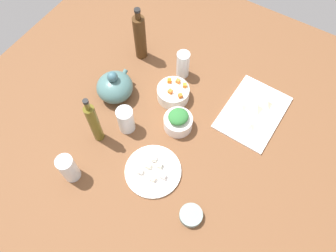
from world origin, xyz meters
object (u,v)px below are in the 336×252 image
at_px(bowl_greens, 178,123).
at_px(bowl_small_side, 191,215).
at_px(drinking_glass_2, 183,64).
at_px(drinking_glass_0, 126,120).
at_px(cutting_board, 253,112).
at_px(teapot, 115,87).
at_px(bottle_0, 94,123).
at_px(bowl_carrots, 173,93).
at_px(drinking_glass_1, 68,168).
at_px(plate_tofu, 153,171).
at_px(bottle_1, 140,37).

xyz_separation_m(bowl_greens, bowl_small_side, (-0.32, -0.25, -0.02)).
height_order(bowl_greens, drinking_glass_2, drinking_glass_2).
distance_m(bowl_small_side, drinking_glass_0, 0.48).
bearing_deg(bowl_greens, bowl_small_side, -141.98).
height_order(cutting_board, teapot, teapot).
bearing_deg(drinking_glass_0, bottle_0, 143.29).
bearing_deg(bowl_carrots, cutting_board, -71.80).
bearing_deg(bowl_carrots, drinking_glass_1, 164.57).
height_order(bowl_carrots, drinking_glass_1, drinking_glass_1).
distance_m(drinking_glass_0, drinking_glass_1, 0.31).
distance_m(plate_tofu, drinking_glass_1, 0.34).
height_order(bowl_small_side, teapot, teapot).
xyz_separation_m(cutting_board, bottle_1, (0.02, 0.62, 0.12)).
xyz_separation_m(cutting_board, bowl_greens, (-0.24, 0.25, 0.03)).
xyz_separation_m(bowl_greens, teapot, (-0.00, 0.33, 0.03)).
bearing_deg(bowl_small_side, bottle_0, 79.96).
distance_m(bowl_small_side, bottle_0, 0.53).
height_order(cutting_board, bowl_carrots, bowl_carrots).
distance_m(cutting_board, bowl_carrots, 0.37).
bearing_deg(bottle_1, teapot, -172.80).
height_order(plate_tofu, teapot, teapot).
xyz_separation_m(teapot, drinking_glass_0, (-0.12, -0.15, 0.01)).
height_order(bottle_0, drinking_glass_2, bottle_0).
height_order(bowl_small_side, drinking_glass_1, drinking_glass_1).
relative_size(bowl_greens, bottle_1, 0.43).
height_order(cutting_board, bottle_1, bottle_1).
height_order(cutting_board, drinking_glass_1, drinking_glass_1).
bearing_deg(plate_tofu, drinking_glass_2, 17.19).
height_order(plate_tofu, drinking_glass_2, drinking_glass_2).
bearing_deg(bowl_carrots, teapot, 118.34).
xyz_separation_m(plate_tofu, bottle_0, (0.01, 0.29, 0.12)).
xyz_separation_m(bowl_greens, drinking_glass_1, (-0.42, 0.25, 0.04)).
bearing_deg(bowl_small_side, bottle_1, 46.96).
relative_size(bowl_carrots, bottle_1, 0.51).
xyz_separation_m(bowl_carrots, bottle_0, (-0.35, 0.17, 0.09)).
bearing_deg(drinking_glass_2, cutting_board, -93.56).
distance_m(bottle_1, drinking_glass_2, 0.24).
bearing_deg(cutting_board, bowl_small_side, 179.21).
height_order(drinking_glass_1, drinking_glass_2, drinking_glass_1).
bearing_deg(bowl_greens, drinking_glass_0, 123.09).
bearing_deg(bowl_carrots, bottle_0, 154.50).
height_order(teapot, drinking_glass_0, teapot).
height_order(cutting_board, drinking_glass_2, drinking_glass_2).
bearing_deg(bowl_small_side, bowl_carrots, 38.34).
distance_m(cutting_board, drinking_glass_0, 0.57).
relative_size(cutting_board, bowl_greens, 2.71).
height_order(cutting_board, bottle_0, bottle_0).
relative_size(bowl_small_side, bottle_0, 0.31).
xyz_separation_m(teapot, bottle_0, (-0.22, -0.07, 0.06)).
relative_size(bottle_0, drinking_glass_2, 2.02).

